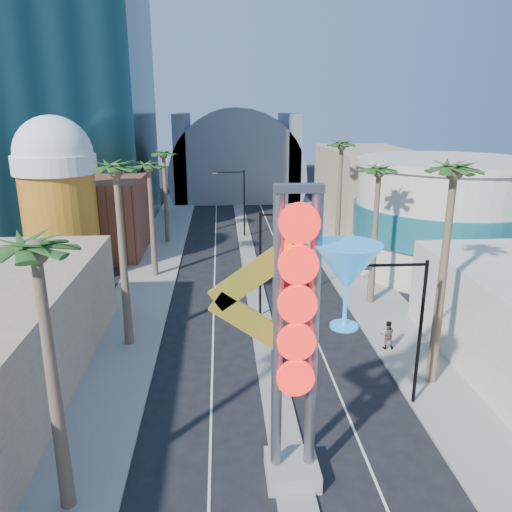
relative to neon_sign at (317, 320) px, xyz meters
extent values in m
cube|color=gray|center=(-10.32, 32.04, -7.23)|extent=(5.00, 100.00, 0.15)
cube|color=gray|center=(8.68, 32.04, -7.23)|extent=(5.00, 100.00, 0.15)
cube|color=gray|center=(-0.82, 35.04, -7.23)|extent=(1.60, 84.00, 0.15)
cube|color=black|center=(-22.82, 49.04, 17.69)|extent=(20.00, 20.00, 50.00)
cube|color=brown|center=(-16.82, 35.04, -3.31)|extent=(10.00, 10.00, 8.00)
cube|color=tan|center=(15.18, 45.04, -2.31)|extent=(10.00, 20.00, 10.00)
cylinder|color=orange|center=(-17.82, 27.04, -2.31)|extent=(6.40, 6.40, 10.00)
cylinder|color=white|center=(-17.82, 27.04, 3.09)|extent=(7.00, 7.00, 1.60)
sphere|color=white|center=(-17.82, 27.04, 3.89)|extent=(6.60, 6.60, 6.60)
cylinder|color=beige|center=(17.18, 27.04, -2.31)|extent=(16.00, 16.00, 10.00)
cylinder|color=teal|center=(17.18, 27.04, -2.31)|extent=(16.60, 16.60, 3.00)
cylinder|color=beige|center=(17.18, 27.04, 2.99)|extent=(16.60, 16.60, 0.60)
cylinder|color=slate|center=(-0.82, 69.04, -3.31)|extent=(22.00, 16.00, 22.00)
cube|color=slate|center=(-9.82, 69.04, -0.31)|extent=(2.00, 16.00, 14.00)
cube|color=slate|center=(8.18, 69.04, -0.31)|extent=(2.00, 16.00, 14.00)
cube|color=gray|center=(-0.82, 0.04, -6.91)|extent=(2.20, 2.20, 0.80)
cylinder|color=slate|center=(-1.52, 0.04, -0.81)|extent=(0.44, 0.44, 12.00)
cylinder|color=slate|center=(-0.12, 0.04, -0.81)|extent=(0.44, 0.44, 12.00)
cube|color=slate|center=(-0.82, 0.04, 5.09)|extent=(1.80, 0.50, 0.30)
cylinder|color=red|center=(-0.82, -0.31, 3.89)|extent=(1.50, 0.25, 1.50)
cylinder|color=red|center=(-0.82, -0.31, 2.34)|extent=(1.50, 0.25, 1.50)
cylinder|color=red|center=(-0.82, -0.31, 0.79)|extent=(1.50, 0.25, 1.50)
cylinder|color=red|center=(-0.82, -0.31, -0.76)|extent=(1.50, 0.25, 1.50)
cylinder|color=red|center=(-0.82, -0.31, -2.31)|extent=(1.50, 0.25, 1.50)
cube|color=yellow|center=(-2.42, 0.04, 1.89)|extent=(3.47, 0.25, 2.80)
cube|color=yellow|center=(-2.42, 0.04, -0.11)|extent=(3.47, 0.25, 2.80)
cone|color=#2792DF|center=(1.08, 0.04, 2.09)|extent=(2.60, 2.60, 1.80)
cylinder|color=#2792DF|center=(1.08, 0.04, 0.49)|extent=(0.16, 0.16, 1.60)
cylinder|color=#2792DF|center=(1.08, 0.04, -0.31)|extent=(1.10, 1.10, 0.12)
cylinder|color=black|center=(-0.82, 17.04, -3.31)|extent=(0.18, 0.18, 8.00)
cube|color=black|center=(0.98, 17.04, 0.49)|extent=(3.60, 0.12, 0.12)
cube|color=slate|center=(2.58, 17.04, 0.39)|extent=(0.60, 0.25, 0.18)
cylinder|color=black|center=(-0.82, 41.04, -3.31)|extent=(0.18, 0.18, 8.00)
cube|color=black|center=(-2.62, 41.04, 0.49)|extent=(3.60, 0.12, 0.12)
cube|color=slate|center=(-4.22, 41.04, 0.39)|extent=(0.60, 0.25, 0.18)
cylinder|color=black|center=(6.38, 5.04, -3.31)|extent=(0.18, 0.18, 8.00)
cube|color=black|center=(4.76, 5.04, 0.49)|extent=(3.24, 0.12, 0.12)
cube|color=slate|center=(3.32, 5.04, 0.39)|extent=(0.60, 0.25, 0.18)
cylinder|color=brown|center=(-9.82, -0.96, -2.06)|extent=(0.40, 0.40, 10.50)
sphere|color=#174517|center=(-9.82, -0.96, 3.19)|extent=(2.40, 2.40, 2.40)
cylinder|color=brown|center=(-9.82, 13.04, -1.56)|extent=(0.40, 0.40, 11.50)
sphere|color=#174517|center=(-9.82, 13.04, 4.19)|extent=(2.40, 2.40, 2.40)
cylinder|color=brown|center=(-9.82, 27.04, -2.31)|extent=(0.40, 0.40, 10.00)
sphere|color=#174517|center=(-9.82, 27.04, 2.69)|extent=(2.40, 2.40, 2.40)
cylinder|color=brown|center=(-9.82, 39.04, -2.31)|extent=(0.40, 0.40, 10.00)
sphere|color=#174517|center=(-9.82, 39.04, 2.69)|extent=(2.40, 2.40, 2.40)
cylinder|color=brown|center=(8.18, 7.04, -1.31)|extent=(0.40, 0.40, 12.00)
sphere|color=#174517|center=(8.18, 7.04, 4.69)|extent=(2.40, 2.40, 2.40)
cylinder|color=brown|center=(8.18, 19.04, -2.06)|extent=(0.40, 0.40, 10.50)
sphere|color=#174517|center=(8.18, 19.04, 3.19)|extent=(2.40, 2.40, 2.40)
cylinder|color=brown|center=(8.18, 31.04, -1.56)|extent=(0.40, 0.40, 11.50)
sphere|color=#174517|center=(8.18, 31.04, 4.19)|extent=(2.40, 2.40, 2.40)
imported|color=#A20C14|center=(2.53, 23.81, -6.45)|extent=(3.12, 6.28, 1.71)
imported|color=gray|center=(6.91, 11.10, -6.21)|extent=(1.02, 0.85, 1.89)
camera|label=1|loc=(-3.59, -17.44, 7.89)|focal=35.00mm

